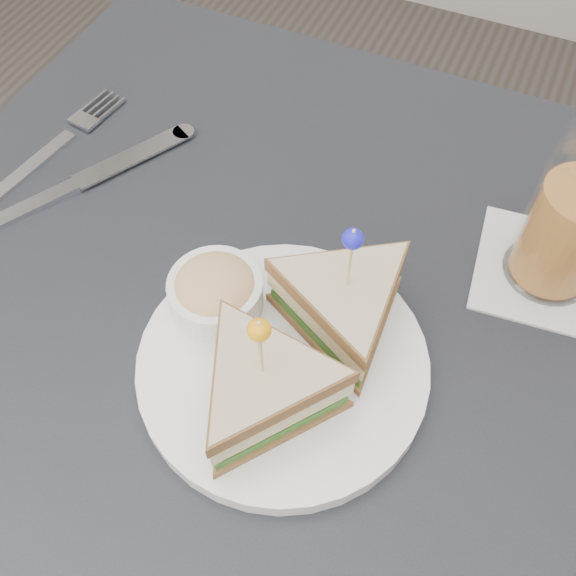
% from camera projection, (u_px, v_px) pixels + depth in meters
% --- Properties ---
extents(ground_plane, '(3.50, 3.50, 0.00)m').
position_uv_depth(ground_plane, '(281.00, 537.00, 1.18)').
color(ground_plane, '#3F3833').
extents(table, '(0.80, 0.80, 0.75)m').
position_uv_depth(table, '(274.00, 366.00, 0.62)').
color(table, black).
rests_on(table, ground).
extents(plate_meal, '(0.31, 0.31, 0.14)m').
position_uv_depth(plate_meal, '(291.00, 344.00, 0.51)').
color(plate_meal, white).
rests_on(plate_meal, table).
extents(cutlery_fork, '(0.05, 0.21, 0.01)m').
position_uv_depth(cutlery_fork, '(57.00, 144.00, 0.68)').
color(cutlery_fork, silver).
rests_on(cutlery_fork, table).
extents(cutlery_knife, '(0.13, 0.21, 0.01)m').
position_uv_depth(cutlery_knife, '(86.00, 179.00, 0.65)').
color(cutlery_knife, silver).
rests_on(cutlery_knife, table).
extents(drink_set, '(0.14, 0.14, 0.16)m').
position_uv_depth(drink_set, '(573.00, 223.00, 0.53)').
color(drink_set, silver).
rests_on(drink_set, table).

